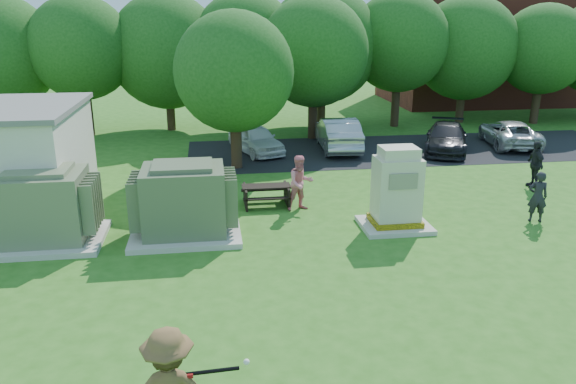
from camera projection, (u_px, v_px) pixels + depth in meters
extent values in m
plane|color=#2D6619|center=(315.00, 308.00, 11.79)|extent=(120.00, 120.00, 0.00)
cube|color=maroon|center=(500.00, 42.00, 38.44)|extent=(15.00, 8.00, 8.00)
cube|color=#232326|center=(411.00, 149.00, 25.46)|extent=(20.00, 6.00, 0.01)
cube|color=beige|center=(47.00, 240.00, 15.13)|extent=(3.00, 2.40, 0.15)
cube|color=#687452|center=(42.00, 206.00, 14.84)|extent=(2.20, 1.80, 1.80)
cube|color=#687452|center=(37.00, 171.00, 14.54)|extent=(1.60, 1.30, 0.12)
cube|color=#687452|center=(92.00, 203.00, 15.00)|extent=(0.32, 1.50, 1.35)
cube|color=beige|center=(186.00, 233.00, 15.63)|extent=(3.00, 2.40, 0.15)
cube|color=#556245|center=(184.00, 200.00, 15.33)|extent=(2.20, 1.80, 1.80)
cube|color=#556245|center=(182.00, 166.00, 15.04)|extent=(1.60, 1.30, 0.12)
cube|color=#556245|center=(137.00, 201.00, 15.16)|extent=(0.32, 1.50, 1.35)
cube|color=#556245|center=(231.00, 197.00, 15.50)|extent=(0.32, 1.50, 1.35)
cube|color=beige|center=(394.00, 225.00, 16.21)|extent=(1.96, 1.60, 0.13)
cube|color=yellow|center=(395.00, 220.00, 16.17)|extent=(1.38, 1.11, 0.16)
cube|color=beige|center=(397.00, 188.00, 15.87)|extent=(1.24, 0.98, 1.78)
cube|color=beige|center=(399.00, 152.00, 15.55)|extent=(1.02, 0.80, 0.31)
cube|color=gray|center=(404.00, 182.00, 15.28)|extent=(0.80, 0.04, 0.44)
cube|color=black|center=(266.00, 186.00, 17.91)|extent=(1.55, 0.60, 0.05)
cube|color=black|center=(265.00, 190.00, 18.43)|extent=(1.55, 0.22, 0.04)
cube|color=black|center=(268.00, 199.00, 17.54)|extent=(1.55, 0.22, 0.04)
cube|color=black|center=(245.00, 197.00, 17.91)|extent=(0.07, 1.16, 0.64)
cube|color=black|center=(287.00, 195.00, 18.09)|extent=(0.07, 1.16, 0.64)
imported|color=black|center=(538.00, 197.00, 16.48)|extent=(0.64, 0.51, 1.53)
imported|color=pink|center=(301.00, 183.00, 17.43)|extent=(0.98, 0.85, 1.75)
imported|color=black|center=(535.00, 164.00, 19.79)|extent=(0.48, 1.00, 1.65)
imported|color=silver|center=(256.00, 139.00, 24.66)|extent=(2.57, 3.93, 1.24)
imported|color=#A6A7AB|center=(338.00, 134.00, 25.23)|extent=(1.81, 4.53, 1.47)
imported|color=black|center=(446.00, 138.00, 24.90)|extent=(3.30, 4.59, 1.23)
imported|color=#B7B6BB|center=(509.00, 133.00, 25.97)|extent=(2.78, 4.58, 1.19)
cylinder|color=black|center=(208.00, 372.00, 7.63)|extent=(0.85, 0.10, 0.06)
cylinder|color=maroon|center=(185.00, 377.00, 7.52)|extent=(0.22, 0.08, 0.06)
sphere|color=white|center=(247.00, 362.00, 7.91)|extent=(0.09, 0.09, 0.09)
cylinder|color=#47301E|center=(8.00, 111.00, 28.09)|extent=(0.44, 0.44, 2.40)
cylinder|color=#47301E|center=(88.00, 108.00, 28.01)|extent=(0.44, 0.44, 2.80)
sphere|color=#235B1C|center=(81.00, 48.00, 27.12)|extent=(5.00, 5.00, 5.00)
cylinder|color=#47301E|center=(170.00, 108.00, 29.38)|extent=(0.44, 0.44, 2.30)
sphere|color=#235B1C|center=(167.00, 51.00, 28.49)|extent=(5.80, 5.80, 5.80)
cylinder|color=#47301E|center=(248.00, 105.00, 29.00)|extent=(0.44, 0.44, 2.70)
sphere|color=#235B1C|center=(247.00, 46.00, 28.10)|extent=(5.40, 5.40, 5.40)
cylinder|color=#47301E|center=(321.00, 104.00, 30.14)|extent=(0.44, 0.44, 2.50)
sphere|color=#235B1C|center=(322.00, 45.00, 29.21)|extent=(6.00, 6.00, 6.00)
cylinder|color=#47301E|center=(396.00, 100.00, 30.24)|extent=(0.44, 0.44, 2.90)
sphere|color=#235B1C|center=(399.00, 42.00, 29.32)|extent=(5.20, 5.20, 5.20)
cylinder|color=#47301E|center=(461.00, 101.00, 31.42)|extent=(0.44, 0.44, 2.40)
sphere|color=#235B1C|center=(466.00, 48.00, 30.54)|extent=(5.60, 5.60, 5.60)
cylinder|color=#47301E|center=(536.00, 100.00, 31.08)|extent=(0.44, 0.44, 2.60)
sphere|color=#235B1C|center=(543.00, 49.00, 30.24)|extent=(4.80, 4.80, 4.80)
cylinder|color=#47301E|center=(236.00, 138.00, 22.13)|extent=(0.44, 0.44, 2.40)
sphere|color=#235B1C|center=(234.00, 72.00, 21.34)|extent=(4.60, 4.60, 4.60)
cylinder|color=#47301E|center=(313.00, 112.00, 27.35)|extent=(0.44, 0.44, 2.60)
sphere|color=#235B1C|center=(313.00, 52.00, 26.48)|extent=(5.20, 5.20, 5.20)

